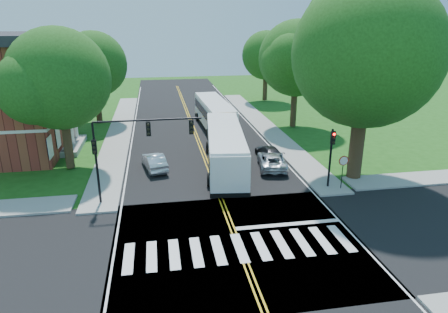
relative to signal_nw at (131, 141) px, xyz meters
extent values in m
plane|color=#1C4D13|center=(5.86, -6.43, -4.38)|extent=(140.00, 140.00, 0.00)
cube|color=black|center=(5.86, 11.57, -4.37)|extent=(14.00, 96.00, 0.01)
cube|color=black|center=(5.86, -6.43, -4.37)|extent=(60.00, 12.00, 0.01)
cube|color=gold|center=(5.86, 15.57, -4.36)|extent=(0.36, 70.00, 0.01)
cube|color=silver|center=(-0.94, 15.57, -4.36)|extent=(0.12, 70.00, 0.01)
cube|color=silver|center=(12.66, 15.57, -4.36)|extent=(0.12, 70.00, 0.01)
cube|color=silver|center=(5.86, -6.93, -4.36)|extent=(12.60, 3.00, 0.01)
cube|color=silver|center=(9.36, -4.83, -4.36)|extent=(6.60, 0.40, 0.01)
cube|color=gray|center=(-2.44, 18.57, -4.30)|extent=(2.60, 40.00, 0.15)
cube|color=gray|center=(14.16, 18.57, -4.30)|extent=(2.60, 40.00, 0.15)
cylinder|color=#372116|center=(16.86, 1.57, -1.23)|extent=(1.10, 1.10, 6.00)
sphere|color=#256B1F|center=(16.86, 1.57, 5.28)|extent=(10.80, 10.80, 10.80)
cylinder|color=#372116|center=(-5.64, 7.57, -1.83)|extent=(0.70, 0.70, 4.80)
sphere|color=#256B1F|center=(-5.64, 7.57, 3.17)|extent=(8.00, 8.00, 8.00)
cylinder|color=#372116|center=(-5.14, 23.57, -2.03)|extent=(0.70, 0.70, 4.40)
sphere|color=#256B1F|center=(-5.14, 23.57, 2.64)|extent=(7.60, 7.60, 7.60)
cylinder|color=#372116|center=(17.36, 17.57, -1.73)|extent=(0.70, 0.70, 5.00)
sphere|color=#256B1F|center=(17.36, 17.57, 3.50)|extent=(8.40, 8.40, 8.40)
cylinder|color=#372116|center=(18.36, 33.57, -2.03)|extent=(0.70, 0.70, 4.40)
sphere|color=#256B1F|center=(18.36, 33.57, 2.51)|extent=(7.20, 7.20, 7.20)
cube|color=silver|center=(-6.54, 13.57, 0.02)|extent=(1.40, 6.00, 0.45)
cube|color=gray|center=(-6.54, 13.57, -4.13)|extent=(1.80, 6.00, 0.50)
cylinder|color=silver|center=(-6.54, 11.37, -2.28)|extent=(0.50, 0.50, 4.20)
cylinder|color=silver|center=(-6.54, 13.57, -2.28)|extent=(0.50, 0.50, 4.20)
cylinder|color=silver|center=(-6.54, 15.77, -2.28)|extent=(0.50, 0.50, 4.20)
cylinder|color=black|center=(-2.34, 0.07, -1.93)|extent=(0.16, 0.16, 4.60)
cube|color=black|center=(-2.34, -0.08, -0.23)|extent=(0.30, 0.22, 0.95)
sphere|color=black|center=(-2.34, -0.22, 0.07)|extent=(0.18, 0.18, 0.18)
cylinder|color=black|center=(1.16, 0.07, 1.37)|extent=(7.00, 0.12, 0.12)
cube|color=black|center=(1.16, -0.08, 0.82)|extent=(0.30, 0.22, 0.95)
cube|color=black|center=(3.96, -0.08, 0.82)|extent=(0.30, 0.22, 0.95)
cylinder|color=black|center=(14.06, 0.07, -2.03)|extent=(0.16, 0.16, 4.40)
cube|color=black|center=(14.06, -0.08, -0.43)|extent=(0.30, 0.22, 0.95)
sphere|color=#FF0A05|center=(14.06, -0.22, -0.13)|extent=(0.18, 0.18, 0.18)
cylinder|color=black|center=(14.86, -0.43, -3.13)|extent=(0.06, 0.06, 2.20)
cylinder|color=#A50A07|center=(14.86, -0.46, -2.08)|extent=(0.76, 0.04, 0.76)
cube|color=silver|center=(7.23, 5.57, -2.68)|extent=(4.27, 13.08, 2.99)
cube|color=black|center=(7.23, 5.57, -2.14)|extent=(4.23, 12.19, 1.03)
cube|color=black|center=(7.99, 12.00, -2.30)|extent=(2.66, 0.41, 1.74)
cube|color=orange|center=(7.99, 12.00, -1.32)|extent=(1.85, 0.32, 0.35)
cube|color=black|center=(7.23, 5.57, -4.01)|extent=(4.33, 13.18, 0.33)
cube|color=silver|center=(7.23, 5.57, -1.12)|extent=(4.17, 12.69, 0.24)
cylinder|color=black|center=(9.14, 9.62, -3.84)|extent=(0.47, 1.08, 1.04)
cylinder|color=black|center=(6.33, 9.96, -3.84)|extent=(0.47, 1.08, 1.04)
cylinder|color=black|center=(8.18, 1.52, -3.84)|extent=(0.47, 1.08, 1.04)
cylinder|color=black|center=(5.37, 1.85, -3.84)|extent=(0.47, 1.08, 1.04)
cube|color=silver|center=(8.23, 18.48, -2.75)|extent=(3.17, 12.40, 2.87)
cube|color=black|center=(8.23, 18.48, -2.23)|extent=(3.20, 11.54, 0.99)
cube|color=black|center=(7.97, 24.68, -2.39)|extent=(2.55, 0.21, 1.67)
cube|color=orange|center=(7.97, 24.68, -1.45)|extent=(1.77, 0.17, 0.33)
cube|color=black|center=(8.23, 18.48, -4.02)|extent=(3.22, 12.50, 0.31)
cube|color=silver|center=(8.23, 18.48, -1.26)|extent=(3.10, 12.03, 0.23)
cylinder|color=black|center=(9.41, 22.60, -3.87)|extent=(0.38, 1.01, 1.00)
cylinder|color=black|center=(6.71, 22.49, -3.87)|extent=(0.38, 1.01, 1.00)
cylinder|color=black|center=(9.74, 14.79, -3.87)|extent=(0.38, 1.01, 1.00)
cylinder|color=black|center=(7.03, 14.67, -3.87)|extent=(0.38, 1.01, 1.00)
imported|color=silver|center=(1.33, 6.21, -3.68)|extent=(2.27, 4.39, 1.38)
imported|color=silver|center=(11.12, 4.90, -3.70)|extent=(3.01, 5.11, 1.34)
imported|color=black|center=(11.55, 7.28, -3.78)|extent=(1.92, 4.16, 1.18)
camera|label=1|loc=(1.74, -25.67, 7.56)|focal=32.00mm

